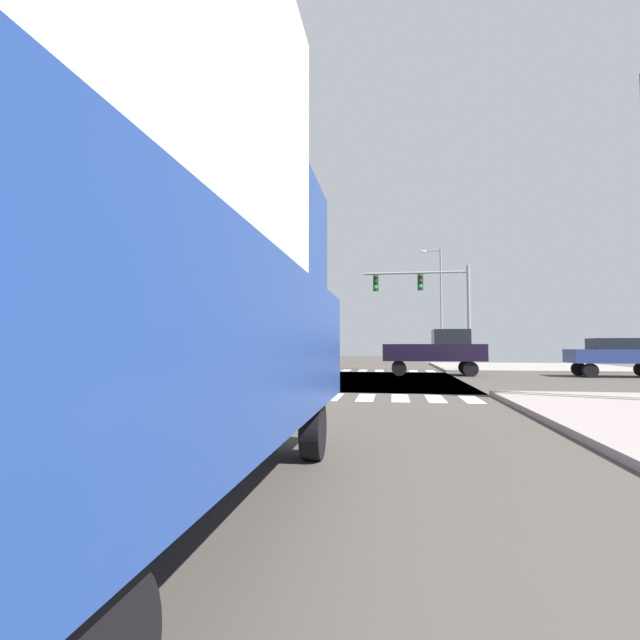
{
  "coord_description": "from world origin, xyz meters",
  "views": [
    {
      "loc": [
        4.04,
        -21.29,
        1.56
      ],
      "look_at": [
        -0.47,
        7.92,
        3.13
      ],
      "focal_mm": 26.35,
      "sensor_mm": 36.0,
      "label": 1
    }
  ],
  "objects_px": {
    "pickup_crossing_1": "(436,350)",
    "sedan_queued_2": "(313,351)",
    "street_lamp": "(438,296)",
    "traffic_signal_mast": "(426,293)",
    "sedan_farside_1": "(616,354)",
    "box_truck_nearside_1": "(151,227)",
    "bank_building": "(108,338)"
  },
  "relations": [
    {
      "from": "pickup_crossing_1",
      "to": "sedan_queued_2",
      "type": "height_order",
      "value": "pickup_crossing_1"
    },
    {
      "from": "street_lamp",
      "to": "sedan_queued_2",
      "type": "bearing_deg",
      "value": -159.42
    },
    {
      "from": "traffic_signal_mast",
      "to": "sedan_farside_1",
      "type": "relative_size",
      "value": 1.46
    },
    {
      "from": "street_lamp",
      "to": "pickup_crossing_1",
      "type": "relative_size",
      "value": 1.84
    },
    {
      "from": "sedan_farside_1",
      "to": "traffic_signal_mast",
      "type": "bearing_deg",
      "value": -112.69
    },
    {
      "from": "street_lamp",
      "to": "box_truck_nearside_1",
      "type": "height_order",
      "value": "street_lamp"
    },
    {
      "from": "traffic_signal_mast",
      "to": "box_truck_nearside_1",
      "type": "relative_size",
      "value": 0.87
    },
    {
      "from": "traffic_signal_mast",
      "to": "pickup_crossing_1",
      "type": "bearing_deg",
      "value": -86.58
    },
    {
      "from": "street_lamp",
      "to": "pickup_crossing_1",
      "type": "height_order",
      "value": "street_lamp"
    },
    {
      "from": "box_truck_nearside_1",
      "to": "sedan_farside_1",
      "type": "xyz_separation_m",
      "value": [
        12.8,
        21.1,
        -1.45
      ]
    },
    {
      "from": "box_truck_nearside_1",
      "to": "bank_building",
      "type": "bearing_deg",
      "value": 123.59
    },
    {
      "from": "pickup_crossing_1",
      "to": "box_truck_nearside_1",
      "type": "bearing_deg",
      "value": -11.46
    },
    {
      "from": "box_truck_nearside_1",
      "to": "street_lamp",
      "type": "bearing_deg",
      "value": 80.73
    },
    {
      "from": "traffic_signal_mast",
      "to": "sedan_queued_2",
      "type": "xyz_separation_m",
      "value": [
        -8.06,
        6.98,
        -3.51
      ]
    },
    {
      "from": "bank_building",
      "to": "sedan_farside_1",
      "type": "xyz_separation_m",
      "value": [
        34.5,
        -11.57,
        -1.02
      ]
    },
    {
      "from": "box_truck_nearside_1",
      "to": "sedan_queued_2",
      "type": "height_order",
      "value": "box_truck_nearside_1"
    },
    {
      "from": "traffic_signal_mast",
      "to": "sedan_farside_1",
      "type": "distance_m",
      "value": 10.1
    },
    {
      "from": "street_lamp",
      "to": "bank_building",
      "type": "height_order",
      "value": "street_lamp"
    },
    {
      "from": "pickup_crossing_1",
      "to": "traffic_signal_mast",
      "type": "bearing_deg",
      "value": -176.58
    },
    {
      "from": "box_truck_nearside_1",
      "to": "sedan_queued_2",
      "type": "relative_size",
      "value": 1.67
    },
    {
      "from": "traffic_signal_mast",
      "to": "pickup_crossing_1",
      "type": "distance_m",
      "value": 4.95
    },
    {
      "from": "box_truck_nearside_1",
      "to": "traffic_signal_mast",
      "type": "bearing_deg",
      "value": 80.69
    },
    {
      "from": "bank_building",
      "to": "sedan_farside_1",
      "type": "height_order",
      "value": "bank_building"
    },
    {
      "from": "sedan_farside_1",
      "to": "sedan_queued_2",
      "type": "xyz_separation_m",
      "value": [
        -16.8,
        10.63,
        0.0
      ]
    },
    {
      "from": "sedan_farside_1",
      "to": "pickup_crossing_1",
      "type": "relative_size",
      "value": 0.84
    },
    {
      "from": "street_lamp",
      "to": "bank_building",
      "type": "bearing_deg",
      "value": -174.33
    },
    {
      "from": "sedan_queued_2",
      "to": "traffic_signal_mast",
      "type": "bearing_deg",
      "value": 139.11
    },
    {
      "from": "street_lamp",
      "to": "sedan_farside_1",
      "type": "height_order",
      "value": "street_lamp"
    },
    {
      "from": "street_lamp",
      "to": "bank_building",
      "type": "xyz_separation_m",
      "value": [
        -27.48,
        -2.73,
        -3.37
      ]
    },
    {
      "from": "box_truck_nearside_1",
      "to": "sedan_queued_2",
      "type": "bearing_deg",
      "value": 97.18
    },
    {
      "from": "sedan_farside_1",
      "to": "pickup_crossing_1",
      "type": "height_order",
      "value": "pickup_crossing_1"
    },
    {
      "from": "traffic_signal_mast",
      "to": "box_truck_nearside_1",
      "type": "distance_m",
      "value": 25.17
    }
  ]
}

